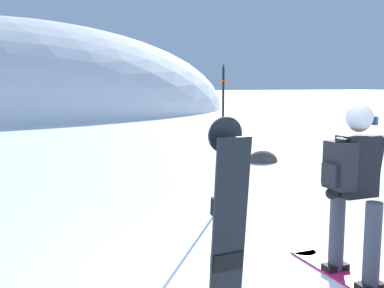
{
  "coord_description": "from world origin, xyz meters",
  "views": [
    {
      "loc": [
        -2.51,
        -3.2,
        1.89
      ],
      "look_at": [
        0.23,
        2.92,
        1.0
      ],
      "focal_mm": 41.75,
      "sensor_mm": 36.0,
      "label": 1
    }
  ],
  "objects_px": {
    "spare_snowboard": "(228,223)",
    "snowboarder_main": "(353,189)",
    "piste_marker_near": "(223,126)",
    "rock_dark": "(263,162)"
  },
  "relations": [
    {
      "from": "spare_snowboard",
      "to": "piste_marker_near",
      "type": "xyz_separation_m",
      "value": [
        1.68,
        3.24,
        0.42
      ]
    },
    {
      "from": "piste_marker_near",
      "to": "rock_dark",
      "type": "distance_m",
      "value": 4.38
    },
    {
      "from": "piste_marker_near",
      "to": "rock_dark",
      "type": "height_order",
      "value": "piste_marker_near"
    },
    {
      "from": "snowboarder_main",
      "to": "spare_snowboard",
      "type": "distance_m",
      "value": 1.49
    },
    {
      "from": "rock_dark",
      "to": "piste_marker_near",
      "type": "bearing_deg",
      "value": -131.82
    },
    {
      "from": "piste_marker_near",
      "to": "snowboarder_main",
      "type": "bearing_deg",
      "value": -94.13
    },
    {
      "from": "spare_snowboard",
      "to": "rock_dark",
      "type": "height_order",
      "value": "spare_snowboard"
    },
    {
      "from": "spare_snowboard",
      "to": "snowboarder_main",
      "type": "bearing_deg",
      "value": 8.79
    },
    {
      "from": "snowboarder_main",
      "to": "piste_marker_near",
      "type": "distance_m",
      "value": 3.04
    },
    {
      "from": "spare_snowboard",
      "to": "piste_marker_near",
      "type": "relative_size",
      "value": 0.75
    }
  ]
}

